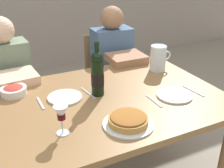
% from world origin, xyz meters
% --- Properties ---
extents(dining_table, '(1.50, 1.00, 0.76)m').
position_xyz_m(dining_table, '(0.00, 0.00, 0.67)').
color(dining_table, olive).
rests_on(dining_table, ground).
extents(wine_bottle, '(0.08, 0.08, 0.34)m').
position_xyz_m(wine_bottle, '(0.01, 0.07, 0.90)').
color(wine_bottle, black).
rests_on(wine_bottle, dining_table).
extents(water_pitcher, '(0.17, 0.12, 0.19)m').
position_xyz_m(water_pitcher, '(0.57, 0.24, 0.84)').
color(water_pitcher, silver).
rests_on(water_pitcher, dining_table).
extents(baked_tart, '(0.27, 0.27, 0.06)m').
position_xyz_m(baked_tart, '(0.01, -0.31, 0.79)').
color(baked_tart, silver).
rests_on(baked_tart, dining_table).
extents(salad_bowl, '(0.16, 0.16, 0.06)m').
position_xyz_m(salad_bowl, '(-0.46, 0.30, 0.79)').
color(salad_bowl, white).
rests_on(salad_bowl, dining_table).
extents(wine_glass_right_diner, '(0.07, 0.07, 0.15)m').
position_xyz_m(wine_glass_right_diner, '(-0.31, -0.23, 0.87)').
color(wine_glass_right_diner, silver).
rests_on(wine_glass_right_diner, dining_table).
extents(dinner_plate_left_setting, '(0.21, 0.21, 0.01)m').
position_xyz_m(dinner_plate_left_setting, '(-0.19, 0.11, 0.77)').
color(dinner_plate_left_setting, silver).
rests_on(dinner_plate_left_setting, dining_table).
extents(dinner_plate_right_setting, '(0.22, 0.22, 0.01)m').
position_xyz_m(dinner_plate_right_setting, '(0.43, -0.16, 0.77)').
color(dinner_plate_right_setting, silver).
rests_on(dinner_plate_right_setting, dining_table).
extents(fork_left_setting, '(0.02, 0.16, 0.00)m').
position_xyz_m(fork_left_setting, '(-0.34, 0.11, 0.76)').
color(fork_left_setting, silver).
rests_on(fork_left_setting, dining_table).
extents(knife_left_setting, '(0.03, 0.18, 0.00)m').
position_xyz_m(knife_left_setting, '(-0.04, 0.11, 0.76)').
color(knife_left_setting, silver).
rests_on(knife_left_setting, dining_table).
extents(knife_right_setting, '(0.03, 0.18, 0.00)m').
position_xyz_m(knife_right_setting, '(0.58, -0.16, 0.76)').
color(knife_right_setting, silver).
rests_on(knife_right_setting, dining_table).
extents(spoon_right_setting, '(0.01, 0.16, 0.00)m').
position_xyz_m(spoon_right_setting, '(0.28, -0.16, 0.76)').
color(spoon_right_setting, silver).
rests_on(spoon_right_setting, dining_table).
extents(chair_left, '(0.43, 0.43, 0.87)m').
position_xyz_m(chair_left, '(-0.46, 0.88, 0.50)').
color(chair_left, '#9E7A51').
rests_on(chair_left, ground).
extents(diner_left, '(0.36, 0.52, 1.16)m').
position_xyz_m(diner_left, '(-0.44, 0.64, 0.62)').
color(diner_left, gray).
rests_on(diner_left, ground).
extents(chair_right, '(0.41, 0.41, 0.87)m').
position_xyz_m(chair_right, '(0.45, 0.89, 0.50)').
color(chair_right, '#9E7A51').
rests_on(chair_right, ground).
extents(diner_right, '(0.34, 0.51, 1.16)m').
position_xyz_m(diner_right, '(0.45, 0.66, 0.62)').
color(diner_right, '#4C6B93').
rests_on(diner_right, ground).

